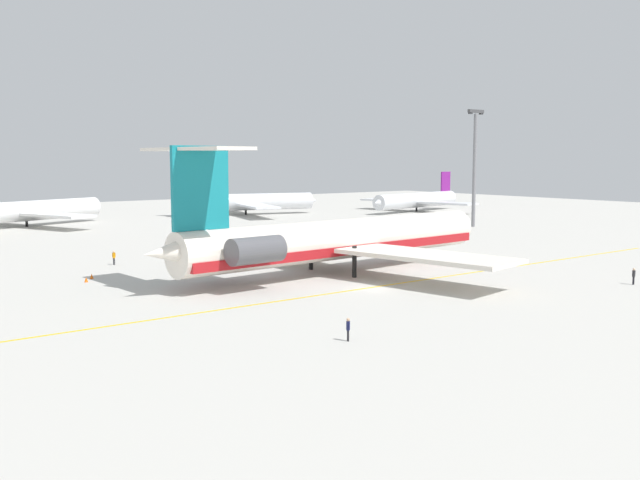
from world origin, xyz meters
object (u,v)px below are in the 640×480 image
at_px(main_jetliner, 332,239).
at_px(safety_cone_wingtip, 92,276).
at_px(ground_crew_near_nose, 348,326).
at_px(light_mast, 475,162).
at_px(airliner_mid_right, 250,202).
at_px(safety_cone_nose, 86,280).
at_px(airliner_far_right, 415,200).
at_px(ground_crew_near_tail, 114,256).
at_px(airliner_mid_left, 30,211).
at_px(ground_crew_portside, 634,274).

xyz_separation_m(main_jetliner, safety_cone_wingtip, (-23.03, 12.82, -3.58)).
xyz_separation_m(ground_crew_near_nose, light_mast, (73.12, 51.35, 11.17)).
relative_size(airliner_mid_right, safety_cone_nose, 61.18).
height_order(airliner_far_right, safety_cone_nose, airliner_far_right).
xyz_separation_m(ground_crew_near_tail, light_mast, (72.91, 6.08, 11.11)).
height_order(airliner_mid_right, ground_crew_near_nose, airliner_mid_right).
bearing_deg(light_mast, airliner_mid_left, 142.29).
xyz_separation_m(main_jetliner, safety_cone_nose, (-24.24, 11.01, -3.58)).
relative_size(airliner_mid_left, airliner_far_right, 1.04).
distance_m(main_jetliner, ground_crew_near_nose, 30.08).
bearing_deg(safety_cone_nose, light_mast, 11.42).
bearing_deg(light_mast, ground_crew_near_tail, -175.23).
relative_size(airliner_mid_right, safety_cone_wingtip, 61.18).
distance_m(safety_cone_nose, safety_cone_wingtip, 2.18).
height_order(airliner_mid_right, airliner_far_right, airliner_mid_right).
bearing_deg(airliner_far_right, light_mast, 51.31).
bearing_deg(ground_crew_near_tail, ground_crew_near_nose, 50.42).
bearing_deg(light_mast, main_jetliner, -153.97).
distance_m(ground_crew_near_nose, ground_crew_near_tail, 45.27).
relative_size(airliner_far_right, ground_crew_portside, 18.54).
distance_m(main_jetliner, airliner_mid_left, 79.92).
relative_size(ground_crew_near_tail, ground_crew_portside, 1.02).
xyz_separation_m(airliner_mid_right, ground_crew_near_nose, (-54.38, -102.21, -1.92)).
bearing_deg(safety_cone_wingtip, main_jetliner, -29.10).
relative_size(airliner_mid_left, ground_crew_portside, 19.19).
bearing_deg(safety_cone_wingtip, ground_crew_near_tail, 55.57).
xyz_separation_m(ground_crew_near_nose, safety_cone_wingtip, (-5.43, 37.05, -0.79)).
bearing_deg(light_mast, safety_cone_wingtip, -169.68).
xyz_separation_m(ground_crew_near_tail, safety_cone_nose, (-6.84, -10.03, -0.85)).
bearing_deg(airliner_mid_left, main_jetliner, -102.10).
height_order(airliner_mid_left, ground_crew_portside, airliner_mid_left).
relative_size(main_jetliner, safety_cone_wingtip, 88.23).
height_order(main_jetliner, ground_crew_near_tail, main_jetliner).
bearing_deg(airliner_mid_right, airliner_mid_left, -166.98).
height_order(ground_crew_near_tail, safety_cone_nose, ground_crew_near_tail).
relative_size(safety_cone_nose, light_mast, 0.02).
bearing_deg(light_mast, airliner_far_right, 61.83).
relative_size(ground_crew_near_nose, safety_cone_wingtip, 3.07).
xyz_separation_m(airliner_mid_right, ground_crew_near_tail, (-54.17, -56.94, -1.86)).
bearing_deg(airliner_mid_right, safety_cone_nose, -118.03).
xyz_separation_m(ground_crew_near_nose, ground_crew_portside, (37.81, -0.25, 0.03)).
bearing_deg(ground_crew_near_nose, ground_crew_near_tail, -74.83).
bearing_deg(safety_cone_wingtip, ground_crew_portside, -40.78).
xyz_separation_m(ground_crew_near_nose, ground_crew_near_tail, (0.21, 45.27, 0.06)).
bearing_deg(airliner_far_right, airliner_mid_left, -22.14).
relative_size(airliner_mid_left, ground_crew_near_tail, 18.77).
bearing_deg(ground_crew_portside, light_mast, -21.80).
height_order(ground_crew_near_nose, ground_crew_near_tail, ground_crew_near_tail).
xyz_separation_m(safety_cone_nose, light_mast, (79.76, 16.11, 11.96)).
distance_m(airliner_mid_left, ground_crew_near_tail, 58.34).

